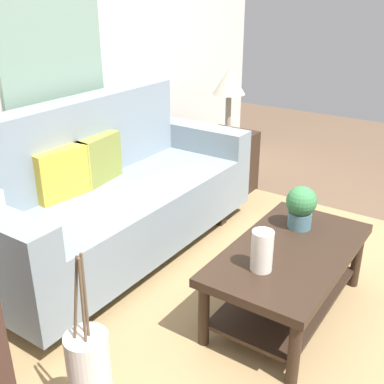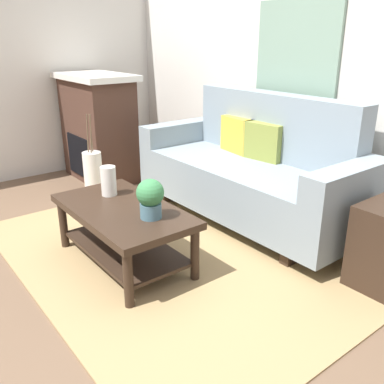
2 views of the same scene
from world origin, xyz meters
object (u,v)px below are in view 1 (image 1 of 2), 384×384
(tabletop_vase, at_px, (262,251))
(framed_painting, at_px, (52,45))
(throw_pillow_olive, at_px, (99,159))
(table_lamp, at_px, (229,84))
(couch, at_px, (115,197))
(potted_plant_tabletop, at_px, (301,206))
(coffee_table, at_px, (289,267))
(throw_pillow_mustard, at_px, (62,173))
(side_table, at_px, (227,163))

(tabletop_vase, xyz_separation_m, framed_painting, (0.25, 1.70, 0.86))
(throw_pillow_olive, relative_size, table_lamp, 0.63)
(couch, distance_m, potted_plant_tabletop, 1.26)
(throw_pillow_olive, bearing_deg, coffee_table, -89.22)
(tabletop_vase, height_order, potted_plant_tabletop, potted_plant_tabletop)
(potted_plant_tabletop, height_order, framed_painting, framed_painting)
(couch, relative_size, throw_pillow_mustard, 5.90)
(potted_plant_tabletop, xyz_separation_m, framed_painting, (-0.29, 1.69, 0.83))
(side_table, height_order, framed_painting, framed_painting)
(table_lamp, bearing_deg, tabletop_vase, -144.80)
(couch, relative_size, tabletop_vase, 9.75)
(couch, xyz_separation_m, potted_plant_tabletop, (0.29, -1.22, 0.14))
(coffee_table, distance_m, tabletop_vase, 0.36)
(coffee_table, bearing_deg, table_lamp, 41.43)
(throw_pillow_mustard, relative_size, side_table, 0.64)
(throw_pillow_olive, relative_size, side_table, 0.64)
(throw_pillow_mustard, bearing_deg, framed_painting, 46.13)
(coffee_table, bearing_deg, framed_painting, 90.63)
(couch, relative_size, side_table, 3.80)
(couch, height_order, potted_plant_tabletop, couch)
(throw_pillow_olive, distance_m, framed_painting, 0.80)
(throw_pillow_mustard, distance_m, framed_painting, 0.86)
(coffee_table, xyz_separation_m, side_table, (1.34, 1.19, -0.03))
(potted_plant_tabletop, distance_m, framed_painting, 1.90)
(coffee_table, height_order, side_table, side_table)
(couch, relative_size, potted_plant_tabletop, 8.11)
(side_table, distance_m, table_lamp, 0.71)
(potted_plant_tabletop, bearing_deg, side_table, 46.26)
(throw_pillow_mustard, distance_m, throw_pillow_olive, 0.33)
(couch, bearing_deg, throw_pillow_mustard, 158.91)
(throw_pillow_mustard, distance_m, side_table, 1.75)
(couch, bearing_deg, potted_plant_tabletop, -76.78)
(throw_pillow_mustard, height_order, throw_pillow_olive, same)
(tabletop_vase, height_order, framed_painting, framed_painting)
(coffee_table, distance_m, framed_painting, 2.06)
(couch, bearing_deg, framed_painting, 90.00)
(throw_pillow_olive, bearing_deg, throw_pillow_mustard, 180.00)
(throw_pillow_mustard, height_order, table_lamp, table_lamp)
(side_table, bearing_deg, potted_plant_tabletop, -133.74)
(side_table, xyz_separation_m, table_lamp, (0.00, 0.00, 0.71))
(throw_pillow_mustard, height_order, coffee_table, throw_pillow_mustard)
(throw_pillow_olive, distance_m, side_table, 1.44)
(coffee_table, bearing_deg, throw_pillow_olive, 90.78)
(couch, bearing_deg, side_table, -4.05)
(framed_painting, bearing_deg, throw_pillow_mustard, -133.87)
(couch, relative_size, table_lamp, 3.73)
(couch, xyz_separation_m, coffee_table, (0.02, -1.28, -0.12))
(table_lamp, relative_size, framed_painting, 0.66)
(side_table, bearing_deg, throw_pillow_olive, 170.71)
(couch, height_order, throw_pillow_olive, couch)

